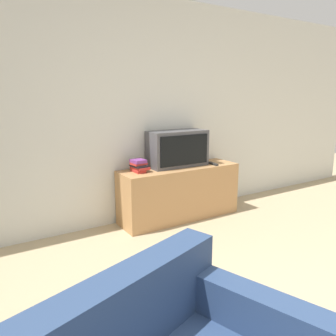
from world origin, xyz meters
The scene contains 5 objects.
wall_back centered at (0.00, 3.03, 1.30)m, with size 9.00×0.06×2.60m.
tv_stand centered at (0.88, 2.76, 0.32)m, with size 1.51×0.45×0.64m.
television centered at (0.89, 2.83, 0.86)m, with size 0.74×0.31×0.44m.
book_stack centered at (0.34, 2.79, 0.72)m, with size 0.18×0.23×0.14m.
remote_on_stand centered at (1.32, 2.66, 0.66)m, with size 0.06×0.19×0.02m.
Camera 1 is at (-1.27, -0.46, 1.49)m, focal length 35.00 mm.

